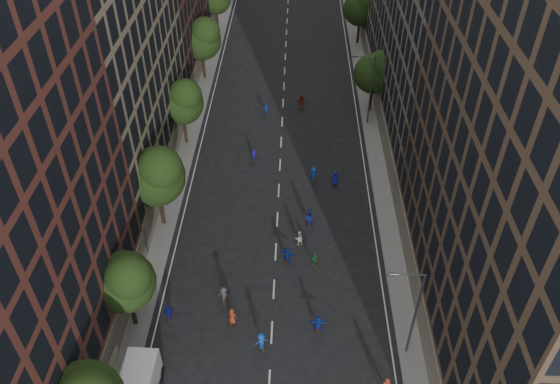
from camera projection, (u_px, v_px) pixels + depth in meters
The scene contains 26 objects.
ground at pixel (281, 145), 64.50m from camera, with size 240.00×240.00×0.00m, color black.
sidewalk_left at pixel (190, 109), 70.48m from camera, with size 4.00×105.00×0.15m, color slate.
sidewalk_right at pixel (376, 112), 69.93m from camera, with size 4.00×105.00×0.15m, color slate.
bldg_left_b at pixel (74, 21), 50.19m from camera, with size 14.00×26.00×34.00m, color #837056.
tree_left_1 at pixel (126, 280), 41.16m from camera, with size 4.80×4.80×8.21m.
tree_left_2 at pixel (157, 174), 49.82m from camera, with size 5.60×5.60×9.45m.
tree_left_3 at pixel (183, 101), 60.91m from camera, with size 5.00×5.00×8.58m.
tree_left_4 at pixel (202, 38), 72.98m from camera, with size 5.40×5.40×9.08m.
tree_right_a at pixel (376, 71), 66.65m from camera, with size 5.00×5.00×8.39m.
tree_right_b at pixel (362, 7), 81.76m from camera, with size 5.20×5.20×8.83m.
streetlamp_near at pixel (413, 310), 39.49m from camera, with size 2.64×0.22×9.06m.
streetlamp_far at pixel (369, 86), 64.78m from camera, with size 2.64×0.22×9.06m.
skater_3 at pixel (261, 342), 42.52m from camera, with size 1.10×0.63×1.70m, color #1445A4.
skater_4 at pixel (169, 313), 44.67m from camera, with size 0.97×0.40×1.66m, color #111690.
skater_5 at pixel (318, 324), 43.88m from camera, with size 1.43×0.46×1.54m, color #162EB6.
skater_6 at pixel (232, 316), 44.42m from camera, with size 0.79×0.51×1.61m, color maroon.
skater_8 at pixel (299, 239), 51.27m from camera, with size 0.80×0.62×1.65m, color #BBBAB6.
skater_9 at pixel (224, 295), 46.09m from camera, with size 1.07×0.61×1.65m, color #3A3B3F.
skater_10 at pixel (314, 260), 49.09m from camera, with size 1.01×0.42×1.73m, color #1A592B.
skater_11 at pixel (287, 255), 49.60m from camera, with size 1.57×0.50×1.69m, color #122495.
skater_12 at pixel (335, 179), 58.18m from camera, with size 0.82×0.54×1.69m, color #161BB7.
skater_13 at pixel (254, 155), 61.60m from camera, with size 0.54×0.36×1.49m, color #1C15AA.
skater_14 at pixel (308, 218), 53.32m from camera, with size 0.90×0.70×1.86m, color #121C98.
skater_15 at pixel (314, 175), 58.73m from camera, with size 1.09×0.63×1.68m, color blue.
skater_16 at pixel (266, 110), 68.80m from camera, with size 0.99×0.41×1.69m, color blue.
skater_17 at pixel (302, 102), 70.26m from camera, with size 1.68×0.53×1.81m, color maroon.
Camera 1 is at (1.46, -13.04, 37.10)m, focal length 35.00 mm.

